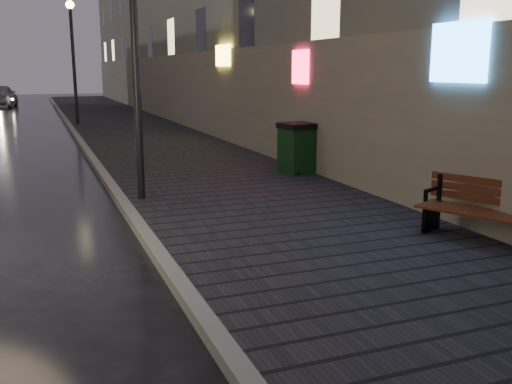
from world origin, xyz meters
TOP-DOWN VIEW (x-y plane):
  - ground at (0.00, 0.00)m, footprint 120.00×120.00m
  - sidewalk at (3.90, 21.00)m, footprint 4.60×58.00m
  - curb at (1.50, 21.00)m, footprint 0.20×58.00m
  - lamp_near at (1.85, 6.00)m, footprint 0.36×0.36m
  - lamp_far at (1.85, 22.00)m, footprint 0.36×0.36m
  - bench at (5.91, 1.58)m, footprint 1.25×1.79m
  - trash_bin at (5.80, 7.43)m, footprint 0.88×0.88m
  - car_far at (-2.02, 38.73)m, footprint 2.31×4.78m

SIDE VIEW (x-z plane):
  - ground at x=0.00m, z-range 0.00..0.00m
  - sidewalk at x=3.90m, z-range 0.00..0.15m
  - curb at x=1.50m, z-range 0.00..0.15m
  - bench at x=5.91m, z-range 0.15..1.02m
  - trash_bin at x=5.80m, z-range 0.16..1.33m
  - car_far at x=-2.02m, z-range 0.00..1.57m
  - lamp_near at x=1.85m, z-range 0.85..6.13m
  - lamp_far at x=1.85m, z-range 0.85..6.13m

